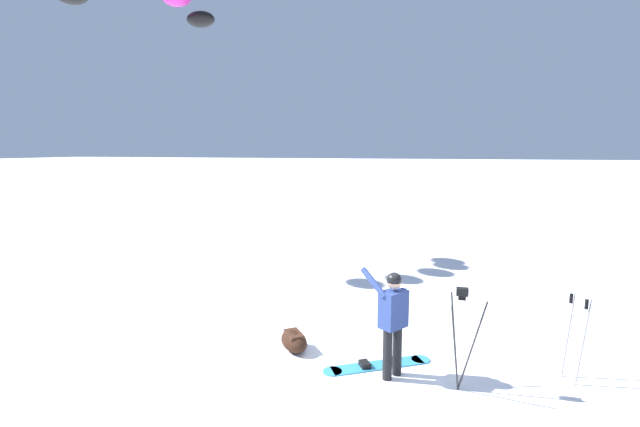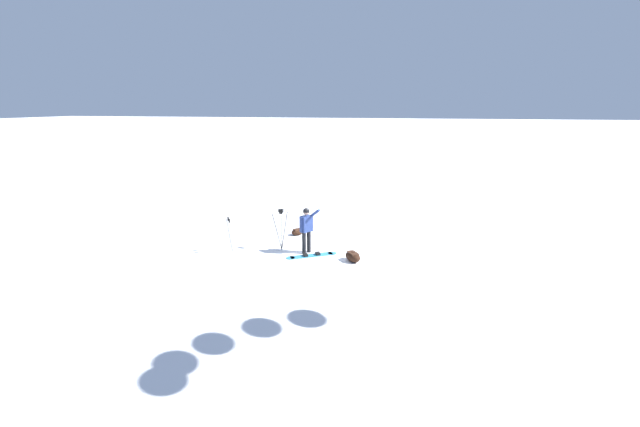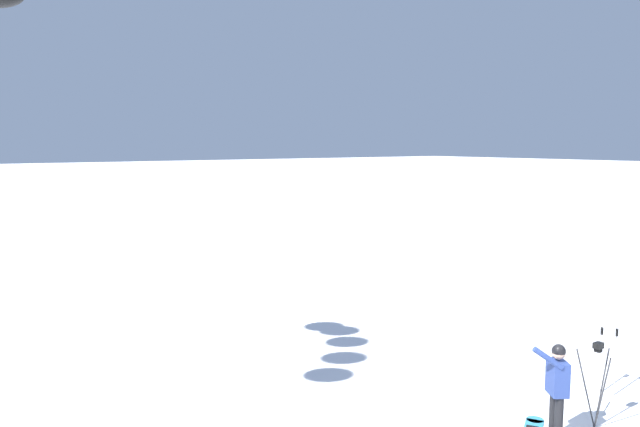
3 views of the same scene
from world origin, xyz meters
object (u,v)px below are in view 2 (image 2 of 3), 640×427
gear_bag_large (297,232)px  snowboarder (306,226)px  camera_tripod (281,221)px  ski_poles (229,230)px  snowboard (312,255)px  gear_bag_small (353,256)px

gear_bag_large → snowboarder: bearing=-154.8°
camera_tripod → ski_poles: camera_tripod is taller
snowboard → camera_tripod: (0.39, 1.22, 1.04)m
snowboard → gear_bag_large: bearing=27.7°
gear_bag_large → gear_bag_small: bearing=-132.3°
camera_tripod → gear_bag_small: bearing=-101.9°
ski_poles → gear_bag_large: bearing=-33.3°
gear_bag_large → gear_bag_small: gear_bag_small is taller
snowboarder → camera_tripod: snowboarder is taller
snowboard → gear_bag_large: gear_bag_large is taller
snowboarder → ski_poles: bearing=103.9°
snowboard → gear_bag_small: size_ratio=2.01×
snowboard → snowboarder: bearing=42.5°
camera_tripod → snowboarder: bearing=-96.7°
snowboarder → camera_tripod: bearing=83.3°
camera_tripod → ski_poles: size_ratio=1.17×
gear_bag_small → ski_poles: bearing=92.6°
snowboard → ski_poles: ski_poles is taller
camera_tripod → gear_bag_small: (-0.57, -2.68, -0.89)m
gear_bag_large → ski_poles: 3.17m
snowboarder → camera_tripod: (0.11, 0.97, 0.08)m
snowboarder → gear_bag_large: size_ratio=2.72×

